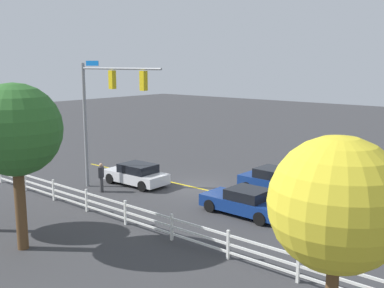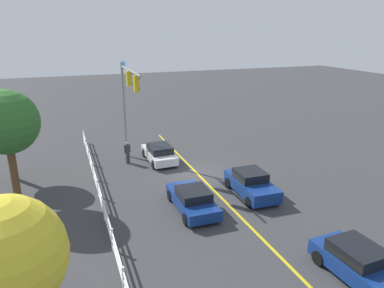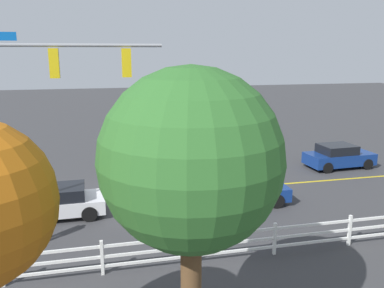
{
  "view_description": "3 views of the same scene",
  "coord_description": "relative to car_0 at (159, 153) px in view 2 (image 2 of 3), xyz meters",
  "views": [
    {
      "loc": [
        -16.67,
        20.06,
        7.31
      ],
      "look_at": [
        -1.44,
        2.02,
        3.09
      ],
      "focal_mm": 42.32,
      "sensor_mm": 36.0,
      "label": 1
    },
    {
      "loc": [
        -21.75,
        8.38,
        9.66
      ],
      "look_at": [
        -2.73,
        1.35,
        3.11
      ],
      "focal_mm": 33.49,
      "sensor_mm": 36.0,
      "label": 2
    },
    {
      "loc": [
        1.18,
        18.6,
        6.83
      ],
      "look_at": [
        -2.72,
        1.79,
        2.85
      ],
      "focal_mm": 37.66,
      "sensor_mm": 36.0,
      "label": 3
    }
  ],
  "objects": [
    {
      "name": "car_0",
      "position": [
        0.0,
        0.0,
        0.0
      ],
      "size": [
        4.16,
        1.93,
        1.32
      ],
      "rotation": [
        0.0,
        0.0,
        0.02
      ],
      "color": "silver",
      "rests_on": "ground_plane"
    },
    {
      "name": "pedestrian",
      "position": [
        0.4,
        2.34,
        0.28
      ],
      "size": [
        0.46,
        0.47,
        1.69
      ],
      "rotation": [
        0.0,
        0.0,
        0.73
      ],
      "color": "#3F3F42",
      "rests_on": "ground_plane"
    },
    {
      "name": "lane_center_stripe",
      "position": [
        -7.16,
        -1.82,
        -0.65
      ],
      "size": [
        28.0,
        0.16,
        0.01
      ],
      "primitive_type": "cube",
      "color": "gold",
      "rests_on": "ground_plane"
    },
    {
      "name": "car_2",
      "position": [
        -7.5,
        -3.7,
        0.05
      ],
      "size": [
        4.2,
        2.03,
        1.47
      ],
      "rotation": [
        0.0,
        0.0,
        3.11
      ],
      "color": "navy",
      "rests_on": "ground_plane"
    },
    {
      "name": "tree_2",
      "position": [
        -3.64,
        9.54,
        4.12
      ],
      "size": [
        3.59,
        3.59,
        6.61
      ],
      "color": "brown",
      "rests_on": "ground_plane"
    },
    {
      "name": "car_1",
      "position": [
        -8.1,
        0.32,
        -0.02
      ],
      "size": [
        4.31,
        1.95,
        1.31
      ],
      "rotation": [
        0.0,
        0.0,
        -0.01
      ],
      "color": "navy",
      "rests_on": "ground_plane"
    },
    {
      "name": "signal_assembly",
      "position": [
        0.21,
        2.11,
        4.54
      ],
      "size": [
        6.37,
        0.38,
        7.45
      ],
      "color": "gray",
      "rests_on": "ground_plane"
    },
    {
      "name": "tree_1",
      "position": [
        0.16,
        10.1,
        3.75
      ],
      "size": [
        2.84,
        2.84,
        5.87
      ],
      "color": "brown",
      "rests_on": "ground_plane"
    },
    {
      "name": "car_3",
      "position": [
        -15.82,
        -3.96,
        0.04
      ],
      "size": [
        4.09,
        2.07,
        1.41
      ],
      "rotation": [
        0.0,
        0.0,
        3.19
      ],
      "color": "navy",
      "rests_on": "ground_plane"
    },
    {
      "name": "white_rail_fence",
      "position": [
        -6.16,
        5.07,
        -0.05
      ],
      "size": [
        26.1,
        0.1,
        1.15
      ],
      "color": "white",
      "rests_on": "ground_plane"
    },
    {
      "name": "ground_plane",
      "position": [
        -3.16,
        -1.82,
        -0.65
      ],
      "size": [
        120.0,
        120.0,
        0.0
      ],
      "primitive_type": "plane",
      "color": "#38383A"
    },
    {
      "name": "tree_0",
      "position": [
        -15.9,
        8.37,
        3.42
      ],
      "size": [
        3.23,
        3.23,
        5.71
      ],
      "color": "brown",
      "rests_on": "ground_plane"
    }
  ]
}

